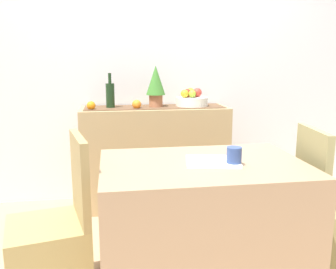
{
  "coord_description": "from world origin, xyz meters",
  "views": [
    {
      "loc": [
        -0.4,
        -2.19,
        1.28
      ],
      "look_at": [
        0.0,
        0.39,
        0.74
      ],
      "focal_mm": 39.35,
      "sensor_mm": 36.0,
      "label": 1
    }
  ],
  "objects": [
    {
      "name": "ground_plane",
      "position": [
        0.0,
        0.0,
        -0.01
      ],
      "size": [
        6.4,
        6.4,
        0.02
      ],
      "primitive_type": "cube",
      "color": "tan",
      "rests_on": "ground"
    },
    {
      "name": "room_wall_rear",
      "position": [
        0.0,
        1.18,
        1.35
      ],
      "size": [
        6.4,
        0.06,
        2.7
      ],
      "primitive_type": "cube",
      "color": "silver",
      "rests_on": "ground"
    },
    {
      "name": "sideboard_console",
      "position": [
        -0.03,
        0.92,
        0.44
      ],
      "size": [
        1.26,
        0.42,
        0.87
      ],
      "primitive_type": "cube",
      "color": "tan",
      "rests_on": "ground"
    },
    {
      "name": "table_runner",
      "position": [
        -0.03,
        0.92,
        0.88
      ],
      "size": [
        1.18,
        0.32,
        0.01
      ],
      "primitive_type": "cube",
      "color": "brown",
      "rests_on": "sideboard_console"
    },
    {
      "name": "fruit_bowl",
      "position": [
        0.3,
        0.92,
        0.92
      ],
      "size": [
        0.27,
        0.27,
        0.08
      ],
      "primitive_type": "cylinder",
      "color": "white",
      "rests_on": "table_runner"
    },
    {
      "name": "apple_left",
      "position": [
        0.26,
        0.95,
        0.99
      ],
      "size": [
        0.07,
        0.07,
        0.07
      ],
      "primitive_type": "sphere",
      "color": "red",
      "rests_on": "fruit_bowl"
    },
    {
      "name": "apple_front",
      "position": [
        0.29,
        0.89,
        0.99
      ],
      "size": [
        0.06,
        0.06,
        0.06
      ],
      "primitive_type": "sphere",
      "color": "#97B130",
      "rests_on": "fruit_bowl"
    },
    {
      "name": "apple_upper",
      "position": [
        0.3,
        1.01,
        0.99
      ],
      "size": [
        0.07,
        0.07,
        0.07
      ],
      "primitive_type": "sphere",
      "color": "gold",
      "rests_on": "fruit_bowl"
    },
    {
      "name": "apple_rear",
      "position": [
        0.35,
        0.93,
        1.0
      ],
      "size": [
        0.08,
        0.08,
        0.08
      ],
      "primitive_type": "sphere",
      "color": "#BD392F",
      "rests_on": "fruit_bowl"
    },
    {
      "name": "apple_right",
      "position": [
        0.22,
        0.89,
        0.99
      ],
      "size": [
        0.07,
        0.07,
        0.07
      ],
      "primitive_type": "sphere",
      "color": "gold",
      "rests_on": "fruit_bowl"
    },
    {
      "name": "wine_bottle",
      "position": [
        -0.4,
        0.92,
        0.99
      ],
      "size": [
        0.07,
        0.07,
        0.29
      ],
      "color": "#1A3319",
      "rests_on": "sideboard_console"
    },
    {
      "name": "potted_plant",
      "position": [
        -0.02,
        0.92,
        1.07
      ],
      "size": [
        0.16,
        0.16,
        0.35
      ],
      "color": "#AE6C48",
      "rests_on": "sideboard_console"
    },
    {
      "name": "orange_loose_mid",
      "position": [
        -0.56,
        0.84,
        0.91
      ],
      "size": [
        0.07,
        0.07,
        0.07
      ],
      "primitive_type": "sphere",
      "color": "orange",
      "rests_on": "sideboard_console"
    },
    {
      "name": "orange_loose_end",
      "position": [
        -0.19,
        0.85,
        0.91
      ],
      "size": [
        0.08,
        0.08,
        0.08
      ],
      "primitive_type": "sphere",
      "color": "orange",
      "rests_on": "sideboard_console"
    },
    {
      "name": "dining_table",
      "position": [
        0.08,
        -0.35,
        0.37
      ],
      "size": [
        1.09,
        0.75,
        0.74
      ],
      "primitive_type": "cube",
      "color": "tan",
      "rests_on": "ground"
    },
    {
      "name": "open_book",
      "position": [
        0.12,
        -0.38,
        0.75
      ],
      "size": [
        0.31,
        0.26,
        0.02
      ],
      "primitive_type": "cube",
      "rotation": [
        0.0,
        0.0,
        -0.19
      ],
      "color": "white",
      "rests_on": "dining_table"
    },
    {
      "name": "coffee_cup",
      "position": [
        0.21,
        -0.44,
        0.79
      ],
      "size": [
        0.08,
        0.08,
        0.1
      ],
      "primitive_type": "cylinder",
      "color": "#344C8B",
      "rests_on": "dining_table"
    },
    {
      "name": "chair_near_window",
      "position": [
        -0.73,
        -0.35,
        0.27
      ],
      "size": [
        0.48,
        0.48,
        0.9
      ],
      "color": "tan",
      "rests_on": "ground"
    },
    {
      "name": "chair_by_corner",
      "position": [
        0.88,
        -0.35,
        0.27
      ],
      "size": [
        0.44,
        0.44,
        0.9
      ],
      "color": "#9D9159",
      "rests_on": "ground"
    }
  ]
}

